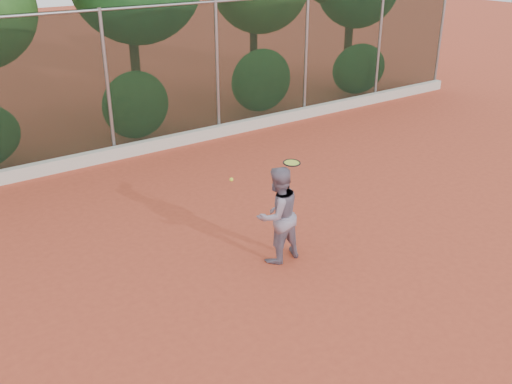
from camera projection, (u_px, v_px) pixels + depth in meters
ground at (293, 288)px, 8.77m from camera, size 80.00×80.00×0.00m
concrete_curb at (117, 153)px, 13.79m from camera, size 24.00×0.20×0.30m
tennis_player at (278, 215)px, 9.22m from camera, size 0.83×0.67×1.65m
chainlink_fence at (107, 81)px, 13.22m from camera, size 24.09×0.09×3.50m
tennis_racket at (291, 165)px, 9.02m from camera, size 0.34×0.34×0.52m
tennis_ball_in_flight at (231, 180)px, 8.73m from camera, size 0.06×0.06×0.06m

